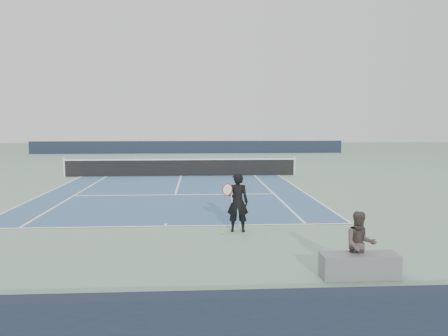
{
  "coord_description": "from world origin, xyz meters",
  "views": [
    {
      "loc": [
        0.97,
        -24.28,
        3.0
      ],
      "look_at": [
        2.03,
        -6.28,
        1.1
      ],
      "focal_mm": 35.0,
      "sensor_mm": 36.0,
      "label": 1
    }
  ],
  "objects": [
    {
      "name": "tennis_ball",
      "position": [
        1.61,
        -12.77,
        0.03
      ],
      "size": [
        0.07,
        0.07,
        0.07
      ],
      "primitive_type": "sphere",
      "color": "#BEDA2C",
      "rests_on": "ground"
    },
    {
      "name": "ground",
      "position": [
        0.0,
        0.0,
        0.0
      ],
      "size": [
        80.0,
        80.0,
        0.0
      ],
      "primitive_type": "plane",
      "color": "gray"
    },
    {
      "name": "tennis_player",
      "position": [
        2.03,
        -12.56,
        0.82
      ],
      "size": [
        0.78,
        0.5,
        1.63
      ],
      "color": "black",
      "rests_on": "ground"
    },
    {
      "name": "windscreen_far",
      "position": [
        0.0,
        17.88,
        0.6
      ],
      "size": [
        30.0,
        0.25,
        1.2
      ],
      "primitive_type": "cube",
      "color": "black",
      "rests_on": "ground"
    },
    {
      "name": "spectator_bench",
      "position": [
        4.06,
        -16.28,
        0.46
      ],
      "size": [
        1.53,
        0.66,
        1.3
      ],
      "color": "slate",
      "rests_on": "ground"
    },
    {
      "name": "court_surface",
      "position": [
        0.0,
        0.0,
        0.01
      ],
      "size": [
        10.97,
        23.77,
        0.01
      ],
      "primitive_type": "cube",
      "color": "#355A7F",
      "rests_on": "ground"
    },
    {
      "name": "tennis_net",
      "position": [
        0.0,
        0.0,
        0.5
      ],
      "size": [
        12.9,
        0.1,
        1.07
      ],
      "color": "silver",
      "rests_on": "ground"
    }
  ]
}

